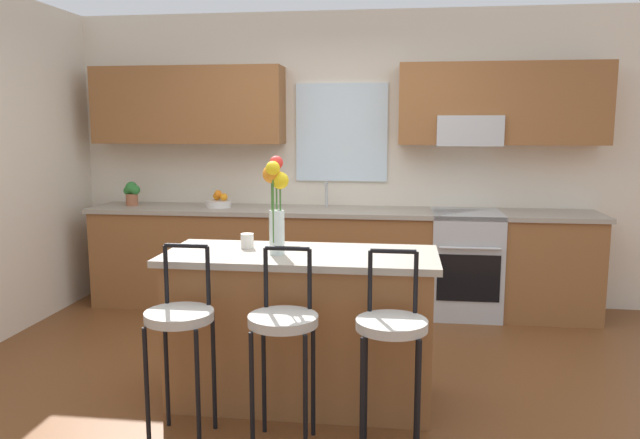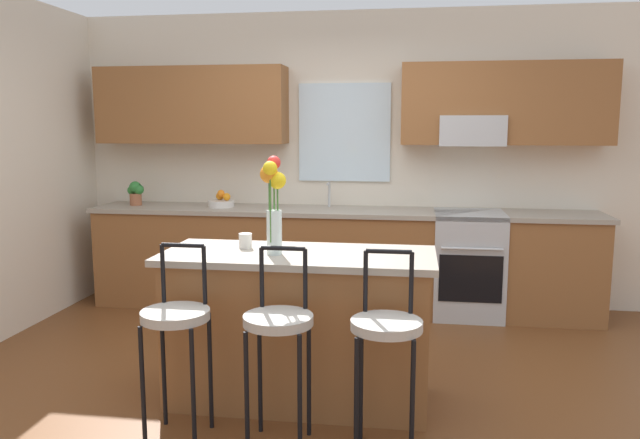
{
  "view_description": "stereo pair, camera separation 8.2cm",
  "coord_description": "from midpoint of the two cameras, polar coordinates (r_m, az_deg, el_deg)",
  "views": [
    {
      "loc": [
        0.56,
        -3.77,
        1.66
      ],
      "look_at": [
        -0.01,
        0.55,
        1.0
      ],
      "focal_mm": 34.66,
      "sensor_mm": 36.0,
      "label": 1
    },
    {
      "loc": [
        0.64,
        -3.76,
        1.66
      ],
      "look_at": [
        -0.01,
        0.55,
        1.0
      ],
      "focal_mm": 34.66,
      "sensor_mm": 36.0,
      "label": 2
    }
  ],
  "objects": [
    {
      "name": "potted_plant_small",
      "position": [
        6.06,
        -17.35,
        2.4
      ],
      "size": [
        0.17,
        0.11,
        0.23
      ],
      "color": "#9E5B3D",
      "rests_on": "counter_run"
    },
    {
      "name": "back_wall_assembly",
      "position": [
        5.78,
        1.8,
        7.14
      ],
      "size": [
        5.6,
        0.5,
        2.7
      ],
      "color": "beige",
      "rests_on": "ground"
    },
    {
      "name": "bar_stool_far",
      "position": [
        3.15,
        5.87,
        -10.45
      ],
      "size": [
        0.36,
        0.36,
        1.04
      ],
      "color": "black",
      "rests_on": "ground"
    },
    {
      "name": "counter_run",
      "position": [
        5.63,
        1.23,
        -3.64
      ],
      "size": [
        4.56,
        0.64,
        0.92
      ],
      "color": "brown",
      "rests_on": "ground"
    },
    {
      "name": "fruit_bowl_oranges",
      "position": [
        5.78,
        -9.74,
        1.6
      ],
      "size": [
        0.24,
        0.24,
        0.16
      ],
      "color": "silver",
      "rests_on": "counter_run"
    },
    {
      "name": "mug_ceramic",
      "position": [
        3.82,
        -7.35,
        -1.97
      ],
      "size": [
        0.08,
        0.08,
        0.09
      ],
      "primitive_type": "cylinder",
      "color": "silver",
      "rests_on": "kitchen_island"
    },
    {
      "name": "flower_vase",
      "position": [
        3.57,
        -4.75,
        2.08
      ],
      "size": [
        0.15,
        0.17,
        0.57
      ],
      "color": "silver",
      "rests_on": "kitchen_island"
    },
    {
      "name": "bar_stool_middle",
      "position": [
        3.21,
        -4.13,
        -10.06
      ],
      "size": [
        0.36,
        0.36,
        1.04
      ],
      "color": "black",
      "rests_on": "ground"
    },
    {
      "name": "oven_range",
      "position": [
        5.6,
        12.84,
        -3.98
      ],
      "size": [
        0.6,
        0.64,
        0.92
      ],
      "color": "#B7BABC",
      "rests_on": "ground"
    },
    {
      "name": "bar_stool_near",
      "position": [
        3.36,
        -13.48,
        -9.41
      ],
      "size": [
        0.36,
        0.36,
        1.04
      ],
      "color": "black",
      "rests_on": "ground"
    },
    {
      "name": "kitchen_island",
      "position": [
        3.78,
        -2.39,
        -9.86
      ],
      "size": [
        1.62,
        0.68,
        0.92
      ],
      "color": "brown",
      "rests_on": "ground"
    },
    {
      "name": "sink_faucet",
      "position": [
        5.69,
        0.17,
        2.57
      ],
      "size": [
        0.02,
        0.13,
        0.23
      ],
      "color": "#B7BABC",
      "rests_on": "counter_run"
    },
    {
      "name": "ground_plane",
      "position": [
        4.16,
        -1.45,
        -14.91
      ],
      "size": [
        14.0,
        14.0,
        0.0
      ],
      "primitive_type": "plane",
      "color": "brown"
    }
  ]
}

